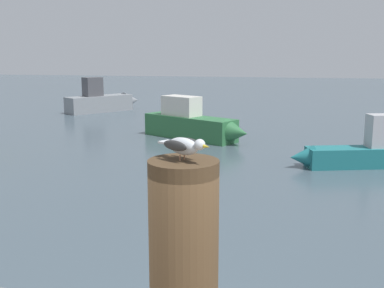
% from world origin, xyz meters
% --- Properties ---
extents(mooring_post, '(0.42, 0.42, 1.12)m').
position_xyz_m(mooring_post, '(0.40, -0.30, 2.03)').
color(mooring_post, '#4C3823').
rests_on(mooring_post, harbor_quay).
extents(seagull, '(0.35, 0.25, 0.14)m').
position_xyz_m(seagull, '(0.41, -0.30, 2.68)').
color(seagull, tan).
rests_on(seagull, mooring_post).
extents(boat_green, '(4.44, 3.05, 1.58)m').
position_xyz_m(boat_green, '(-2.42, 14.17, 0.56)').
color(boat_green, '#2D6B3D').
rests_on(boat_green, ground_plane).
extents(boat_grey, '(3.46, 4.17, 1.90)m').
position_xyz_m(boat_grey, '(-8.99, 21.50, 0.57)').
color(boat_grey, gray).
rests_on(boat_grey, ground_plane).
extents(boat_teal, '(3.81, 1.74, 1.52)m').
position_xyz_m(boat_teal, '(3.02, 10.81, 0.45)').
color(boat_teal, '#1E7075').
rests_on(boat_teal, ground_plane).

